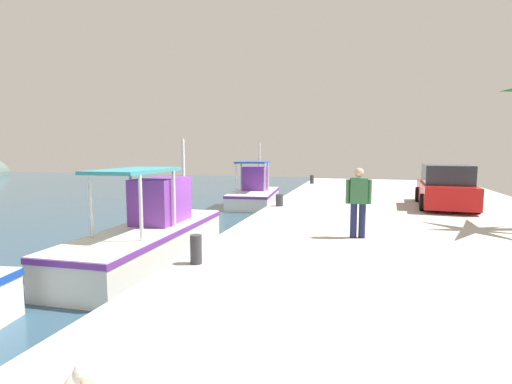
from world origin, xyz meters
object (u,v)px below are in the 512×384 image
Objects in this scene: fishing_boat_second at (150,234)px; mooring_bollard_nearest at (196,249)px; fishing_boat_third at (254,193)px; fisherman_standing at (358,200)px; mooring_bollard_second at (279,200)px; parked_car at (445,188)px; mooring_bollard_third at (312,179)px.

fishing_boat_second is 11.35× the size of mooring_bollard_nearest.
mooring_bollard_nearest is (-12.85, -2.44, 0.42)m from fishing_boat_third.
fisherman_standing is 3.73× the size of mooring_bollard_second.
mooring_bollard_second is (-1.38, 5.97, -0.49)m from parked_car.
fisherman_standing is 3.15× the size of mooring_bollard_third.
parked_car is at bearing -145.38° from mooring_bollard_third.
fishing_boat_third is 5.78m from mooring_bollard_second.
fishing_boat_third is 13.08m from mooring_bollard_nearest.
mooring_bollard_third reaches higher than mooring_bollard_second.
parked_car reaches higher than mooring_bollard_nearest.
fisherman_standing is 6.76m from parked_car.
parked_car is at bearing -27.17° from fisherman_standing.
fishing_boat_third is 5.39m from mooring_bollard_third.
mooring_bollard_second is (4.64, 2.88, -0.70)m from fisherman_standing.
mooring_bollard_third is at bearing 0.00° from mooring_bollard_second.
fisherman_standing is at bearing -148.15° from mooring_bollard_second.
fisherman_standing is at bearing -151.68° from fishing_boat_third.
fishing_boat_second is 11.55× the size of mooring_bollard_third.
mooring_bollard_second is 10.02m from mooring_bollard_third.
fishing_boat_second is 5.38m from fisherman_standing.
fishing_boat_third reaches higher than mooring_bollard_third.
fishing_boat_third reaches higher than fishing_boat_second.
fishing_boat_second is at bearing 45.02° from mooring_bollard_nearest.
mooring_bollard_nearest is at bearing -169.26° from fishing_boat_third.
fishing_boat_third reaches higher than fisherman_standing.
fishing_boat_third reaches higher than mooring_bollard_second.
mooring_bollard_nearest is (-2.98, 2.88, -0.65)m from fisherman_standing.
fishing_boat_third is 10.88× the size of mooring_bollard_second.
parked_car is at bearing -114.64° from fishing_boat_third.
mooring_bollard_third is (15.27, -2.37, 0.36)m from fishing_boat_second.
parked_car is at bearing -51.53° from fishing_boat_second.
fishing_boat_second is 1.25× the size of fishing_boat_third.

